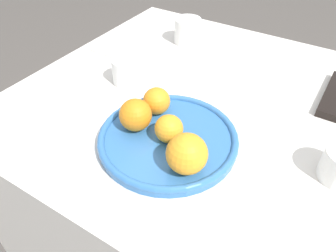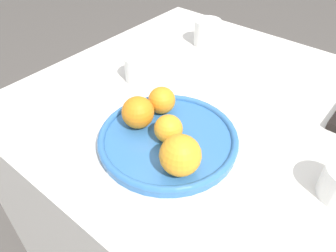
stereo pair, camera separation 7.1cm
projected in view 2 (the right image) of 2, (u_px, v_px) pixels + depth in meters
table at (225, 201)px, 1.05m from camera, size 1.14×0.93×0.72m
fruit_platter at (168, 138)px, 0.73m from camera, size 0.31×0.31×0.03m
orange_0 at (168, 129)px, 0.70m from camera, size 0.06×0.06×0.06m
orange_1 at (138, 112)px, 0.73m from camera, size 0.07×0.07×0.07m
orange_2 at (180, 155)px, 0.63m from camera, size 0.08×0.08×0.08m
orange_3 at (162, 100)px, 0.78m from camera, size 0.07×0.07×0.07m
cup_1 at (207, 33)px, 1.08m from camera, size 0.09×0.09×0.08m
cup_2 at (139, 69)px, 0.92m from camera, size 0.08×0.08×0.07m
napkin at (141, 45)px, 1.10m from camera, size 0.14×0.15×0.01m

